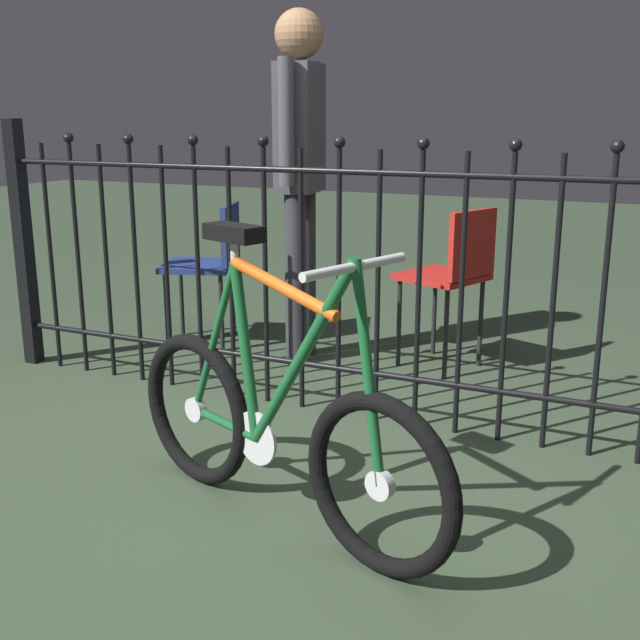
{
  "coord_description": "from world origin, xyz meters",
  "views": [
    {
      "loc": [
        1.19,
        -2.23,
        1.26
      ],
      "look_at": [
        0.06,
        0.21,
        0.55
      ],
      "focal_mm": 43.89,
      "sensor_mm": 36.0,
      "label": 1
    }
  ],
  "objects_px": {
    "chair_navy": "(212,258)",
    "chair_red": "(453,270)",
    "person_visitor": "(300,155)",
    "bicycle": "(277,428)"
  },
  "relations": [
    {
      "from": "chair_navy",
      "to": "chair_red",
      "type": "relative_size",
      "value": 0.96
    },
    {
      "from": "chair_navy",
      "to": "chair_red",
      "type": "height_order",
      "value": "chair_red"
    },
    {
      "from": "chair_red",
      "to": "person_visitor",
      "type": "xyz_separation_m",
      "value": [
        -0.77,
        -0.16,
        0.55
      ]
    },
    {
      "from": "bicycle",
      "to": "person_visitor",
      "type": "bearing_deg",
      "value": 113.66
    },
    {
      "from": "bicycle",
      "to": "chair_red",
      "type": "bearing_deg",
      "value": 87.54
    },
    {
      "from": "person_visitor",
      "to": "bicycle",
      "type": "bearing_deg",
      "value": -66.34
    },
    {
      "from": "chair_navy",
      "to": "person_visitor",
      "type": "bearing_deg",
      "value": -4.6
    },
    {
      "from": "chair_navy",
      "to": "chair_red",
      "type": "xyz_separation_m",
      "value": [
        1.34,
        0.11,
        0.02
      ]
    },
    {
      "from": "person_visitor",
      "to": "chair_red",
      "type": "bearing_deg",
      "value": 11.45
    },
    {
      "from": "chair_navy",
      "to": "chair_red",
      "type": "bearing_deg",
      "value": 4.67
    }
  ]
}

